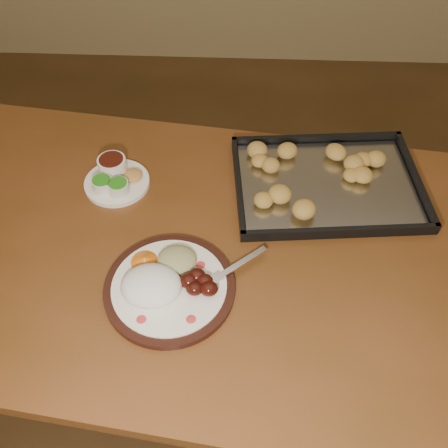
{
  "coord_description": "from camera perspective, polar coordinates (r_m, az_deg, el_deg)",
  "views": [
    {
      "loc": [
        -0.06,
        -0.81,
        1.71
      ],
      "look_at": [
        -0.09,
        -0.02,
        0.77
      ],
      "focal_mm": 40.0,
      "sensor_mm": 36.0,
      "label": 1
    }
  ],
  "objects": [
    {
      "name": "dining_table",
      "position": [
        1.29,
        -2.74,
        -5.12
      ],
      "size": [
        1.6,
        1.08,
        0.75
      ],
      "rotation": [
        0.0,
        0.0,
        -0.12
      ],
      "color": "brown",
      "rests_on": "ground"
    },
    {
      "name": "condiment_saucer",
      "position": [
        1.37,
        -12.34,
        5.18
      ],
      "size": [
        0.17,
        0.17,
        0.06
      ],
      "rotation": [
        0.0,
        0.0,
        0.11
      ],
      "color": "white",
      "rests_on": "dining_table"
    },
    {
      "name": "dinner_plate",
      "position": [
        1.13,
        -6.63,
        -6.81
      ],
      "size": [
        0.37,
        0.3,
        0.07
      ],
      "rotation": [
        0.0,
        0.0,
        0.2
      ],
      "color": "black",
      "rests_on": "dining_table"
    },
    {
      "name": "ground",
      "position": [
        1.89,
        2.9,
        -14.99
      ],
      "size": [
        4.0,
        4.0,
        0.0
      ],
      "primitive_type": "plane",
      "color": "brown",
      "rests_on": "ground"
    },
    {
      "name": "baking_tray",
      "position": [
        1.36,
        11.67,
        4.71
      ],
      "size": [
        0.52,
        0.4,
        0.05
      ],
      "rotation": [
        0.0,
        0.0,
        0.09
      ],
      "color": "black",
      "rests_on": "dining_table"
    }
  ]
}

